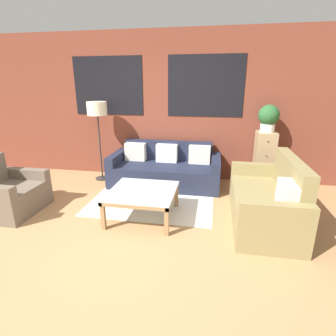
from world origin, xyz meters
name	(u,v)px	position (x,y,z in m)	size (l,w,h in m)	color
ground_plane	(115,238)	(0.00, 0.00, 0.00)	(16.00, 16.00, 0.00)	#AD7F51
wall_back_brick	(156,107)	(0.00, 2.44, 1.41)	(8.40, 0.09, 2.80)	brown
rug	(153,199)	(0.21, 1.20, 0.00)	(1.98, 1.55, 0.00)	silver
couch_dark	(165,170)	(0.28, 1.95, 0.28)	(2.03, 0.88, 0.78)	#1E2338
settee_vintage	(267,201)	(1.92, 0.75, 0.31)	(0.80, 1.65, 0.92)	olive
armchair_corner	(8,194)	(-1.82, 0.41, 0.28)	(0.80, 0.87, 0.84)	#6B5B4C
coffee_table	(143,194)	(0.21, 0.59, 0.35)	(0.92, 0.92, 0.41)	silver
floor_lamp	(97,113)	(-1.04, 2.00, 1.32)	(0.37, 0.37, 1.53)	#2D2D2D
drawer_cabinet	(264,160)	(2.08, 2.15, 0.51)	(0.33, 0.43, 1.03)	tan
potted_plant	(269,117)	(2.08, 2.15, 1.29)	(0.36, 0.36, 0.47)	silver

